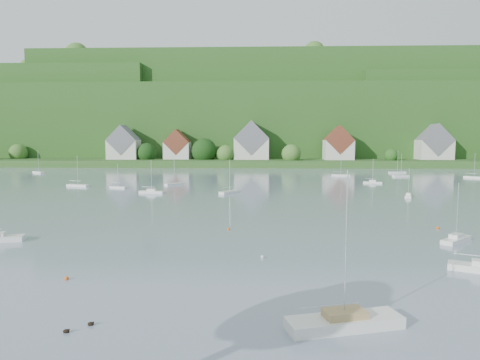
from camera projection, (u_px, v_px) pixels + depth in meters
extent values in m
cube|color=#2B541F|center=(242.00, 161.00, 218.74)|extent=(600.00, 60.00, 3.00)
cube|color=#174516|center=(245.00, 127.00, 291.60)|extent=(620.00, 160.00, 40.00)
cube|color=#174516|center=(10.00, 121.00, 281.61)|extent=(200.00, 120.00, 52.00)
cube|color=#174516|center=(260.00, 115.00, 285.51)|extent=(240.00, 130.00, 60.00)
sphere|color=#2D5920|center=(18.00, 153.00, 213.69)|extent=(8.61, 8.61, 8.61)
sphere|color=#2D5920|center=(226.00, 154.00, 202.55)|extent=(8.19, 8.19, 8.19)
sphere|color=#2D5920|center=(130.00, 155.00, 206.38)|extent=(6.49, 6.49, 6.49)
sphere|color=#2D5920|center=(340.00, 151.00, 208.69)|extent=(12.16, 12.16, 12.16)
sphere|color=#2D5920|center=(291.00, 154.00, 197.55)|extent=(8.73, 8.73, 8.73)
sphere|color=black|center=(147.00, 153.00, 205.80)|extent=(9.32, 9.32, 9.32)
sphere|color=#1A5118|center=(391.00, 156.00, 197.79)|extent=(6.24, 6.24, 6.24)
sphere|color=black|center=(429.00, 153.00, 209.75)|extent=(8.16, 8.16, 8.16)
sphere|color=black|center=(204.00, 151.00, 205.26)|extent=(11.92, 11.92, 11.92)
sphere|color=#2D5920|center=(30.00, 68.00, 246.59)|extent=(10.52, 10.52, 10.52)
sphere|color=#1A5118|center=(112.00, 76.00, 279.76)|extent=(10.29, 10.29, 10.29)
sphere|color=black|center=(132.00, 75.00, 267.55)|extent=(7.18, 7.18, 7.18)
sphere|color=#1A5118|center=(310.00, 59.00, 266.50)|extent=(12.83, 12.83, 12.83)
sphere|color=#2D5920|center=(175.00, 58.00, 256.61)|extent=(8.18, 8.18, 8.18)
sphere|color=#1A5118|center=(247.00, 66.00, 292.36)|extent=(12.73, 12.73, 12.73)
sphere|color=#1A5118|center=(388.00, 56.00, 254.53)|extent=(11.50, 11.50, 11.50)
sphere|color=#1A5118|center=(339.00, 64.00, 285.48)|extent=(14.65, 14.65, 14.65)
sphere|color=#2D5920|center=(314.00, 52.00, 242.91)|extent=(11.95, 11.95, 11.95)
sphere|color=#1A5118|center=(456.00, 54.00, 247.36)|extent=(9.76, 9.76, 9.76)
sphere|color=#2D5920|center=(173.00, 67.00, 288.84)|extent=(7.07, 7.07, 7.07)
sphere|color=black|center=(238.00, 58.00, 256.44)|extent=(8.21, 8.21, 8.21)
sphere|color=#2D5920|center=(209.00, 64.00, 280.73)|extent=(12.24, 12.24, 12.24)
sphere|color=#2D5920|center=(444.00, 56.00, 251.92)|extent=(9.00, 9.00, 9.00)
sphere|color=#2D5920|center=(77.00, 55.00, 252.24)|extent=(13.65, 13.65, 13.65)
sphere|color=#1A5118|center=(411.00, 61.00, 267.33)|extent=(8.03, 8.03, 8.03)
sphere|color=#2D5920|center=(409.00, 79.00, 268.76)|extent=(14.97, 14.97, 14.97)
sphere|color=#1A5118|center=(374.00, 80.00, 267.10)|extent=(9.78, 9.78, 9.78)
sphere|color=#1A5118|center=(444.00, 79.00, 264.50)|extent=(12.02, 12.02, 12.02)
sphere|color=#1A5118|center=(475.00, 71.00, 232.58)|extent=(12.65, 12.65, 12.65)
sphere|color=#2D5920|center=(413.00, 78.00, 257.82)|extent=(9.48, 9.48, 9.48)
sphere|color=#1A5118|center=(181.00, 92.00, 278.12)|extent=(12.01, 12.01, 12.01)
sphere|color=black|center=(443.00, 88.00, 262.71)|extent=(15.08, 15.08, 15.08)
sphere|color=#2D5920|center=(416.00, 91.00, 278.65)|extent=(15.99, 15.99, 15.99)
sphere|color=black|center=(239.00, 92.00, 286.79)|extent=(15.72, 15.72, 15.72)
sphere|color=#1A5118|center=(262.00, 93.00, 282.09)|extent=(10.54, 10.54, 10.54)
cube|color=beige|center=(124.00, 150.00, 207.19)|extent=(14.00, 10.00, 9.00)
cube|color=slate|center=(124.00, 140.00, 206.76)|extent=(14.00, 10.40, 14.00)
cube|color=beige|center=(177.00, 151.00, 208.34)|extent=(12.00, 9.00, 8.00)
cube|color=brown|center=(177.00, 142.00, 207.96)|extent=(12.00, 9.36, 12.00)
cube|color=beige|center=(251.00, 149.00, 206.01)|extent=(16.00, 11.00, 10.00)
cube|color=slate|center=(251.00, 138.00, 205.54)|extent=(16.00, 11.44, 16.00)
cube|color=beige|center=(338.00, 150.00, 202.65)|extent=(13.00, 10.00, 9.00)
cube|color=brown|center=(338.00, 140.00, 202.22)|extent=(13.00, 10.40, 13.00)
cube|color=beige|center=(434.00, 150.00, 205.04)|extent=(15.00, 10.00, 9.00)
cube|color=slate|center=(434.00, 140.00, 204.61)|extent=(15.00, 10.40, 15.00)
cube|color=white|center=(344.00, 323.00, 30.03)|extent=(8.33, 4.29, 0.80)
cube|color=tan|center=(344.00, 313.00, 29.97)|extent=(3.12, 2.26, 0.50)
cylinder|color=silver|center=(346.00, 245.00, 29.52)|extent=(0.10, 0.10, 10.02)
cylinder|color=silver|center=(328.00, 306.00, 29.63)|extent=(4.27, 1.25, 0.08)
cube|color=white|center=(456.00, 240.00, 54.98)|extent=(5.07, 4.87, 0.55)
cube|color=white|center=(456.00, 236.00, 54.93)|extent=(2.14, 2.10, 0.50)
cylinder|color=silver|center=(457.00, 210.00, 54.62)|extent=(0.10, 0.10, 6.87)
cylinder|color=silver|center=(454.00, 231.00, 54.33)|extent=(2.27, 2.12, 0.08)
cylinder|color=silver|center=(474.00, 255.00, 42.91)|extent=(3.24, 1.59, 0.08)
sphere|color=#DE5811|center=(67.00, 280.00, 40.39)|extent=(0.40, 0.40, 0.40)
sphere|color=silver|center=(262.00, 258.00, 47.71)|extent=(0.40, 0.40, 0.40)
sphere|color=#DE5811|center=(438.00, 229.00, 62.97)|extent=(0.45, 0.45, 0.45)
sphere|color=#DE5811|center=(229.00, 230.00, 62.23)|extent=(0.39, 0.39, 0.39)
ellipsoid|color=black|center=(66.00, 331.00, 29.37)|extent=(0.45, 0.28, 0.28)
sphere|color=black|center=(69.00, 330.00, 29.36)|extent=(0.12, 0.12, 0.12)
ellipsoid|color=black|center=(91.00, 324.00, 30.53)|extent=(0.45, 0.28, 0.28)
sphere|color=black|center=(93.00, 322.00, 30.51)|extent=(0.12, 0.12, 0.12)
cube|color=white|center=(230.00, 192.00, 103.27)|extent=(4.93, 5.72, 0.59)
cylinder|color=silver|center=(230.00, 175.00, 102.89)|extent=(0.10, 0.10, 7.42)
cylinder|color=silver|center=(227.00, 187.00, 102.48)|extent=(2.05, 2.64, 0.08)
cube|color=white|center=(397.00, 172.00, 161.94)|extent=(6.34, 2.77, 0.61)
cylinder|color=silver|center=(398.00, 161.00, 161.55)|extent=(0.10, 0.10, 7.67)
cylinder|color=silver|center=(395.00, 169.00, 161.70)|extent=(3.34, 0.67, 0.08)
cube|color=white|center=(408.00, 196.00, 96.70)|extent=(2.87, 4.85, 0.47)
cube|color=white|center=(408.00, 194.00, 96.66)|extent=(1.44, 1.86, 0.50)
cylinder|color=silver|center=(409.00, 182.00, 96.40)|extent=(0.10, 0.10, 5.86)
cylinder|color=silver|center=(408.00, 191.00, 95.95)|extent=(0.98, 2.44, 0.08)
cube|color=white|center=(118.00, 187.00, 113.92)|extent=(4.82, 2.66, 0.46)
cylinder|color=silver|center=(118.00, 175.00, 113.62)|extent=(0.10, 0.10, 5.81)
cylinder|color=silver|center=(116.00, 183.00, 114.05)|extent=(2.46, 0.86, 0.08)
cube|color=white|center=(174.00, 184.00, 121.26)|extent=(5.05, 5.06, 0.56)
cylinder|color=silver|center=(174.00, 170.00, 120.90)|extent=(0.10, 0.10, 6.98)
cylinder|color=silver|center=(172.00, 180.00, 120.58)|extent=(2.22, 2.23, 0.08)
cube|color=white|center=(78.00, 185.00, 117.74)|extent=(6.35, 3.08, 0.61)
cylinder|color=silver|center=(78.00, 170.00, 117.34)|extent=(0.10, 0.10, 7.64)
cylinder|color=silver|center=(75.00, 181.00, 117.86)|extent=(3.29, 0.86, 0.08)
cube|color=white|center=(152.00, 192.00, 103.40)|extent=(6.04, 2.55, 0.59)
cube|color=white|center=(152.00, 190.00, 103.35)|extent=(2.21, 1.46, 0.50)
cylinder|color=silver|center=(151.00, 175.00, 103.02)|extent=(0.10, 0.10, 7.32)
cylinder|color=silver|center=(148.00, 187.00, 103.46)|extent=(3.19, 0.59, 0.08)
cube|color=white|center=(401.00, 176.00, 147.13)|extent=(5.91, 3.10, 0.57)
cylinder|color=silver|center=(401.00, 164.00, 146.76)|extent=(0.10, 0.10, 7.12)
cylinder|color=silver|center=(399.00, 173.00, 146.81)|extent=(3.03, 0.94, 0.08)
cube|color=white|center=(474.00, 177.00, 142.01)|extent=(5.69, 5.17, 0.60)
cylinder|color=silver|center=(475.00, 165.00, 141.62)|extent=(0.10, 0.10, 7.52)
cylinder|color=silver|center=(471.00, 173.00, 142.50)|extent=(2.58, 2.20, 0.08)
cube|color=white|center=(373.00, 183.00, 125.76)|extent=(5.39, 2.82, 0.52)
cube|color=white|center=(373.00, 181.00, 125.72)|extent=(2.02, 1.47, 0.50)
cylinder|color=silver|center=(373.00, 170.00, 125.43)|extent=(0.10, 0.10, 6.48)
cylinder|color=silver|center=(370.00, 178.00, 125.89)|extent=(2.77, 0.86, 0.08)
cube|color=white|center=(39.00, 172.00, 162.39)|extent=(6.09, 5.25, 0.63)
cylinder|color=silver|center=(38.00, 161.00, 161.99)|extent=(0.10, 0.10, 7.90)
cylinder|color=silver|center=(37.00, 169.00, 162.88)|extent=(2.81, 2.18, 0.08)
cube|color=white|center=(341.00, 175.00, 149.67)|extent=(6.20, 2.86, 0.60)
cylinder|color=silver|center=(341.00, 163.00, 149.29)|extent=(0.10, 0.10, 7.48)
cylinder|color=silver|center=(338.00, 172.00, 149.77)|extent=(3.24, 0.75, 0.08)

